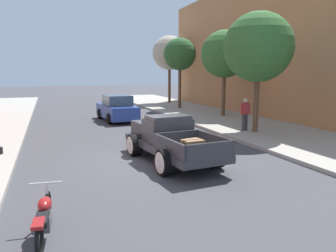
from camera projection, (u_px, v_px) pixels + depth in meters
The scene contains 11 objects.
ground_plane at pixel (152, 160), 11.82m from camera, with size 140.00×140.00×0.00m, color #3D3D42.
sidewalk_right at pixel (313, 143), 14.24m from camera, with size 5.50×64.00×0.15m, color #9E998E.
building_right_storefront at pixel (324, 49), 24.50m from camera, with size 12.00×28.00×9.59m, color #B27A4C.
hotrod_truck_gunmetal at pixel (169, 139), 11.73m from camera, with size 2.50×5.05×1.58m.
motorcycle_parked at pixel (44, 217), 6.09m from camera, with size 0.62×2.12×0.93m.
car_background_blue at pixel (117, 109), 21.34m from camera, with size 2.11×4.42×1.65m.
pedestrian_sidewalk_right at pixel (245, 112), 16.74m from camera, with size 0.53×0.22×1.65m.
street_tree_nearest at pixel (258, 47), 15.97m from camera, with size 3.36×3.36×5.82m.
street_tree_second at pixel (225, 54), 22.27m from camera, with size 3.19×3.19×5.76m.
street_tree_third at pixel (180, 54), 27.41m from camera, with size 2.67×2.67×5.77m.
street_tree_farthest at pixel (169, 53), 32.17m from camera, with size 3.28×3.28×6.46m.
Camera 1 is at (-3.36, -10.99, 3.06)m, focal length 35.52 mm.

